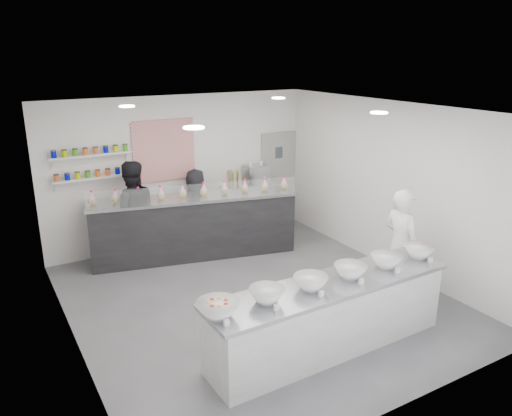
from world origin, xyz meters
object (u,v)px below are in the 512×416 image
(prep_counter, at_px, (329,316))
(staff_right, at_px, (196,208))
(espresso_machine, at_px, (256,175))
(back_bar, at_px, (195,227))
(espresso_ledge, at_px, (253,208))
(staff_left, at_px, (132,213))
(woman_prep, at_px, (401,245))

(prep_counter, relative_size, staff_right, 2.20)
(prep_counter, bearing_deg, espresso_machine, 70.65)
(espresso_machine, bearing_deg, back_bar, -158.98)
(espresso_ledge, xyz_separation_m, espresso_machine, (0.06, 0.00, 0.73))
(back_bar, distance_m, staff_right, 0.59)
(staff_left, height_order, staff_right, staff_left)
(staff_right, bearing_deg, woman_prep, 133.82)
(woman_prep, distance_m, staff_right, 4.12)
(espresso_ledge, relative_size, staff_right, 0.90)
(back_bar, height_order, staff_right, staff_right)
(back_bar, bearing_deg, prep_counter, -72.78)
(back_bar, bearing_deg, woman_prep, -43.03)
(espresso_machine, height_order, staff_left, staff_left)
(espresso_ledge, bearing_deg, staff_left, -173.22)
(espresso_ledge, height_order, espresso_machine, espresso_machine)
(woman_prep, bearing_deg, staff_right, 24.97)
(espresso_machine, relative_size, staff_right, 0.32)
(espresso_machine, distance_m, staff_left, 2.85)
(back_bar, height_order, espresso_ledge, back_bar)
(espresso_machine, bearing_deg, espresso_ledge, 180.00)
(prep_counter, bearing_deg, staff_left, 107.08)
(espresso_ledge, height_order, staff_right, staff_right)
(espresso_ledge, relative_size, staff_left, 0.74)
(prep_counter, distance_m, espresso_ledge, 4.67)
(prep_counter, distance_m, espresso_machine, 4.75)
(back_bar, relative_size, staff_left, 2.00)
(espresso_machine, xyz_separation_m, woman_prep, (0.39, -3.85, -0.36))
(espresso_ledge, bearing_deg, espresso_machine, 0.00)
(espresso_ledge, xyz_separation_m, staff_left, (-2.76, -0.33, 0.44))
(back_bar, xyz_separation_m, espresso_ledge, (1.68, 0.67, -0.07))
(back_bar, distance_m, espresso_machine, 1.98)
(prep_counter, distance_m, back_bar, 3.79)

